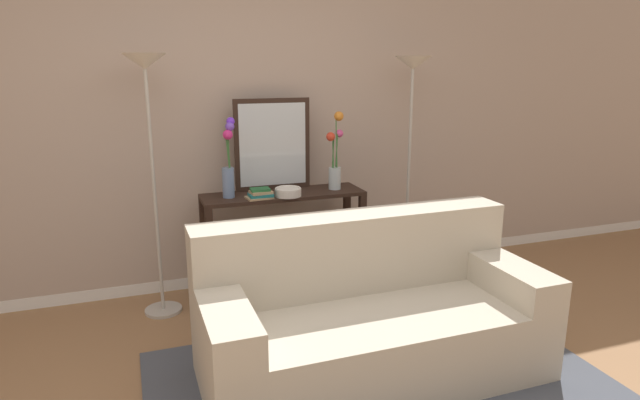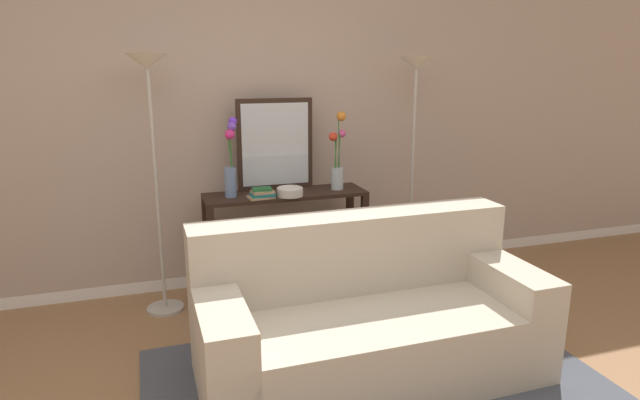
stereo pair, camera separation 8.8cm
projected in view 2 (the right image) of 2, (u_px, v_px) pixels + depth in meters
name	position (u px, v px, depth m)	size (l,w,h in m)	color
back_wall	(231.00, 118.00, 4.17)	(12.00, 0.15, 2.65)	white
area_rug	(377.00, 384.00, 2.99)	(2.50, 1.56, 0.01)	#474C56
couch	(367.00, 321.00, 3.06)	(1.92, 0.87, 0.88)	#BCB29E
console_table	(286.00, 225.00, 4.09)	(1.21, 0.36, 0.80)	black
floor_lamp_left	(151.00, 113.00, 3.57)	(0.28, 0.28, 1.79)	#B7B2A8
floor_lamp_right	(415.00, 107.00, 4.16)	(0.28, 0.28, 1.79)	#B7B2A8
wall_mirror	(275.00, 144.00, 4.07)	(0.58, 0.02, 0.69)	black
vase_tall_flowers	(231.00, 164.00, 3.84)	(0.10, 0.11, 0.57)	#6B84AD
vase_short_flowers	(337.00, 158.00, 4.08)	(0.13, 0.12, 0.59)	silver
fruit_bowl	(290.00, 192.00, 3.92)	(0.19, 0.19, 0.06)	silver
book_stack	(262.00, 194.00, 3.86)	(0.19, 0.15, 0.07)	tan
book_row_under_console	(251.00, 289.00, 4.13)	(0.42, 0.17, 0.12)	#2D2D33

